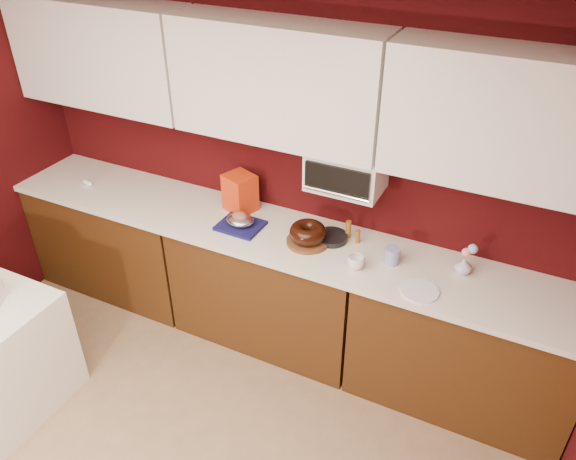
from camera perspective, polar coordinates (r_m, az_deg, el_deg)
The scene contains 28 objects.
wall_back at distance 3.75m, azimuth 0.22°, elevation 6.74°, with size 4.00×0.02×2.50m, color #390709.
base_cabinet_left at distance 4.62m, azimuth -16.58°, elevation -0.93°, with size 1.31×0.58×0.86m, color #44260D.
base_cabinet_center at distance 3.96m, azimuth -1.78°, elevation -5.77°, with size 1.31×0.58×0.86m, color #44260D.
base_cabinet_right at distance 3.68m, azimuth 17.30°, elevation -11.30°, with size 1.31×0.58×0.86m, color #44260D.
countertop at distance 3.69m, azimuth -1.90°, elevation -0.35°, with size 4.00×0.62×0.04m, color white.
upper_cabinet_left at distance 4.13m, azimuth -18.47°, elevation 16.62°, with size 1.31×0.33×0.70m, color white.
upper_cabinet_center at distance 3.38m, azimuth -1.03°, elevation 14.74°, with size 1.31×0.33×0.70m, color white.
upper_cabinet_right at distance 3.05m, azimuth 22.29°, elevation 10.13°, with size 1.31×0.33×0.70m, color white.
toaster_oven at distance 3.41m, azimuth 5.98°, elevation 6.11°, with size 0.45×0.30×0.25m, color white.
toaster_oven_door at distance 3.28m, azimuth 4.97°, elevation 4.97°, with size 0.40×0.02×0.18m, color black.
toaster_oven_handle at distance 3.31m, azimuth 4.81°, elevation 3.72°, with size 0.02×0.02×0.42m, color silver.
cake_base at distance 3.56m, azimuth 2.00°, elevation -1.16°, with size 0.27×0.27×0.03m, color brown.
bundt_cake at distance 3.52m, azimuth 2.02°, elevation -0.26°, with size 0.24×0.24×0.10m, color black.
navy_towel at distance 3.73m, azimuth -4.85°, elevation 0.45°, with size 0.28×0.24×0.02m, color #14154E.
foil_ham_nest at distance 3.70m, azimuth -4.89°, elevation 1.03°, with size 0.19×0.16×0.07m, color silver.
roasted_ham at distance 3.69m, azimuth -4.90°, elevation 1.35°, with size 0.11×0.09×0.07m, color #A4574B.
pandoro_box at distance 3.86m, azimuth -4.89°, elevation 3.81°, with size 0.19×0.18×0.26m, color red.
dark_pan at distance 3.60m, azimuth 4.45°, elevation -0.74°, with size 0.21×0.21×0.04m, color black.
coffee_mug at distance 3.35m, azimuth 6.92°, elevation -3.16°, with size 0.09×0.09×0.10m, color white.
blue_jar at distance 3.42m, azimuth 10.53°, elevation -2.58°, with size 0.09×0.09×0.11m, color #1C2E9A.
flower_vase at distance 3.44m, azimuth 17.41°, elevation -3.39°, with size 0.08×0.08×0.12m, color silver.
flower_pink at distance 3.39m, azimuth 17.66°, elevation -2.19°, with size 0.05×0.05×0.05m, color pink.
flower_blue at distance 3.39m, azimuth 18.27°, elevation -1.83°, with size 0.06×0.06×0.06m, color #8EBBE4.
china_plate at distance 3.26m, azimuth 13.22°, elevation -6.04°, with size 0.22×0.22×0.01m, color white.
amber_bottle at distance 3.57m, azimuth 7.10°, elevation -0.65°, with size 0.03×0.03×0.09m, color #91441A.
egg_left at distance 4.48m, azimuth -19.87°, elevation 4.63°, with size 0.05×0.04×0.04m, color silver.
egg_right at distance 4.45m, azimuth -19.54°, elevation 4.46°, with size 0.05×0.04×0.04m, color white.
amber_bottle_tall at distance 3.61m, azimuth 6.15°, elevation 0.08°, with size 0.03×0.03×0.12m, color brown.
Camera 1 is at (1.46, -0.76, 2.93)m, focal length 35.00 mm.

